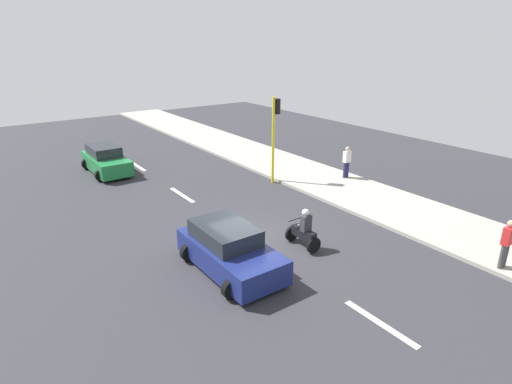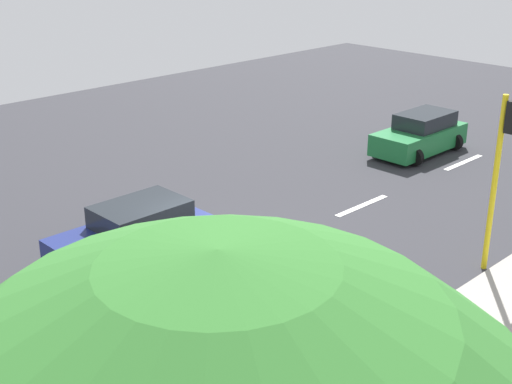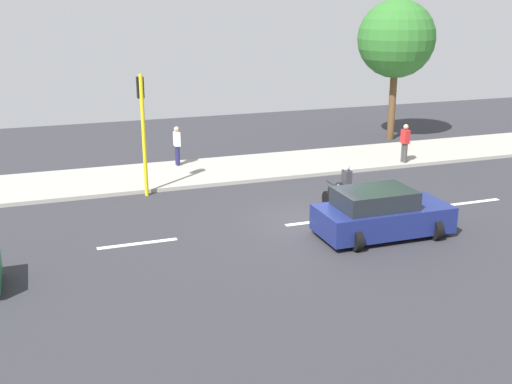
% 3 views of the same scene
% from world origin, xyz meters
% --- Properties ---
extents(ground_plane, '(40.00, 60.00, 0.10)m').
position_xyz_m(ground_plane, '(0.00, 0.00, -0.05)').
color(ground_plane, '#2D2D33').
extents(sidewalk, '(4.00, 60.00, 0.15)m').
position_xyz_m(sidewalk, '(7.00, 0.00, 0.07)').
color(sidewalk, '#9E998E').
rests_on(sidewalk, ground).
extents(lane_stripe_north, '(0.20, 2.40, 0.01)m').
position_xyz_m(lane_stripe_north, '(0.00, -6.00, 0.01)').
color(lane_stripe_north, white).
rests_on(lane_stripe_north, ground).
extents(lane_stripe_mid, '(0.20, 2.40, 0.01)m').
position_xyz_m(lane_stripe_mid, '(0.00, 0.00, 0.01)').
color(lane_stripe_mid, white).
rests_on(lane_stripe_mid, ground).
extents(lane_stripe_south, '(0.20, 2.40, 0.01)m').
position_xyz_m(lane_stripe_south, '(0.00, 6.00, 0.01)').
color(lane_stripe_south, white).
rests_on(lane_stripe_south, ground).
extents(lane_stripe_far_south, '(0.20, 2.40, 0.01)m').
position_xyz_m(lane_stripe_far_south, '(0.00, 12.00, 0.01)').
color(lane_stripe_far_south, white).
rests_on(lane_stripe_far_south, ground).
extents(car_dark_blue, '(2.30, 4.11, 1.52)m').
position_xyz_m(car_dark_blue, '(-1.80, -1.22, 0.71)').
color(car_dark_blue, navy).
rests_on(car_dark_blue, ground).
extents(car_green, '(2.14, 4.04, 1.52)m').
position_xyz_m(car_green, '(-1.82, 11.84, 0.71)').
color(car_green, '#1E7238').
rests_on(car_green, ground).
extents(motorcycle, '(0.60, 1.30, 1.53)m').
position_xyz_m(motorcycle, '(1.23, -1.48, 0.64)').
color(motorcycle, black).
rests_on(motorcycle, ground).
extents(pedestrian_near_signal, '(0.40, 0.24, 1.69)m').
position_xyz_m(pedestrian_near_signal, '(8.22, 2.94, 1.06)').
color(pedestrian_near_signal, '#1E1E4C').
rests_on(pedestrian_near_signal, sidewalk).
extents(pedestrian_by_tree, '(0.40, 0.24, 1.69)m').
position_xyz_m(pedestrian_by_tree, '(5.40, -6.57, 1.06)').
color(pedestrian_by_tree, '#3F3F3F').
rests_on(pedestrian_by_tree, sidewalk).
extents(traffic_light_corner, '(0.49, 0.24, 4.50)m').
position_xyz_m(traffic_light_corner, '(4.85, 4.89, 2.93)').
color(traffic_light_corner, yellow).
rests_on(traffic_light_corner, ground).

